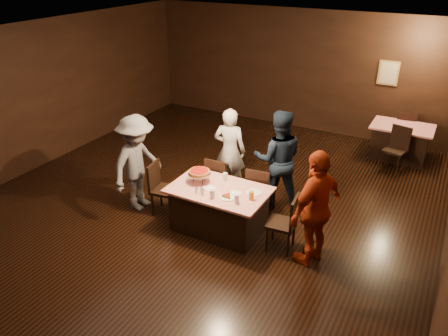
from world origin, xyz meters
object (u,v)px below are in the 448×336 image
Objects in this scene: chair_far_right at (260,191)px; glass_front_left at (212,194)px; chair_end_left at (164,189)px; diner_navy_hoodie at (278,159)px; main_table at (219,209)px; chair_end_right at (281,222)px; back_table at (400,142)px; chair_back_far at (405,130)px; glass_amber at (251,195)px; pizza_stand at (199,172)px; glass_back at (225,177)px; diner_red_shirt at (316,209)px; diner_white_jacket at (230,151)px; chair_far_left at (220,180)px; diner_grey_knit at (137,163)px; chair_back_near at (395,150)px; plate_empty at (254,193)px; glass_front_right at (237,199)px.

glass_front_left is at bearing 65.39° from chair_far_right.
chair_end_left is 0.52× the size of diner_navy_hoodie.
chair_end_right is at bearing 0.00° from main_table.
chair_back_far is at bearing 90.00° from back_table.
chair_back_far reaches higher than glass_amber.
pizza_stand is (-0.40, 0.05, 0.57)m from main_table.
glass_front_left is 0.61m from glass_back.
back_table is 0.72× the size of diner_red_shirt.
diner_white_jacket is 1.72m from glass_amber.
back_table is 4.07m from chair_far_right.
main_table is 0.88× the size of diner_navy_hoodie.
chair_end_left is (-1.50, -0.75, 0.00)m from chair_far_right.
diner_grey_knit is (-1.21, -0.81, 0.41)m from chair_far_left.
chair_back_near is (1.77, 2.96, 0.00)m from chair_far_right.
chair_end_left is 2.50× the size of pizza_stand.
diner_red_shirt is at bearing 78.30° from chair_end_right.
glass_back is (1.56, 0.36, -0.04)m from diner_grey_knit.
glass_amber is at bearing 69.59° from diner_navy_hoodie.
diner_navy_hoodie is (-1.66, -2.48, 0.43)m from chair_back_near.
diner_white_jacket reaches higher than chair_end_left.
chair_far_left is 1.00× the size of chair_end_right.
chair_far_left is 6.79× the size of glass_back.
back_table is 3.42× the size of pizza_stand.
chair_end_left is 1.00× the size of chair_back_far.
pizza_stand is at bearing -97.81° from chair_end_right.
back_table is 4.58m from plate_empty.
plate_empty is 1.79× the size of glass_amber.
main_table is 1.10m from chair_end_left.
glass_front_left is 0.60m from glass_amber.
main_table is 1.68× the size of chair_far_right.
plate_empty is (-1.62, -4.86, 0.30)m from chair_back_far.
chair_end_left reaches higher than glass_front_right.
glass_back is (-0.65, 0.35, 0.00)m from glass_amber.
chair_end_left is 1.47m from diner_white_jacket.
diner_red_shirt is 12.98× the size of glass_back.
plate_empty is (0.55, 0.15, 0.39)m from main_table.
chair_far_right reaches higher than glass_front_right.
chair_back_near is 0.57× the size of diner_white_jacket.
chair_far_left is 6.79× the size of glass_front_left.
diner_red_shirt reaches higher than chair_end_right.
chair_end_right reaches higher than glass_back.
pizza_stand is (-2.57, -4.96, 0.48)m from chair_back_far.
main_table is at bearing -86.22° from diner_grey_knit.
diner_red_shirt is at bearing -11.91° from glass_back.
chair_end_right is at bearing -14.62° from glass_back.
diner_white_jacket is 0.92× the size of diner_navy_hoodie.
plate_empty is 0.68m from glass_front_left.
pizza_stand reaches higher than glass_back.
back_table is at bearing 85.26° from chair_back_far.
pizza_stand is at bearing 28.08° from diner_navy_hoodie.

